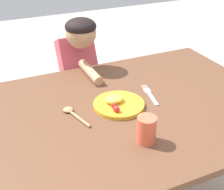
{
  "coord_description": "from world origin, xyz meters",
  "views": [
    {
      "loc": [
        -0.51,
        -1.04,
        1.42
      ],
      "look_at": [
        0.01,
        0.1,
        0.7
      ],
      "focal_mm": 50.43,
      "sensor_mm": 36.0,
      "label": 1
    }
  ],
  "objects_px": {
    "fork": "(150,95)",
    "spoon": "(73,113)",
    "person": "(80,85)",
    "drinking_cup": "(146,130)",
    "plate": "(118,104)"
  },
  "relations": [
    {
      "from": "fork",
      "to": "person",
      "type": "distance_m",
      "value": 0.57
    },
    {
      "from": "spoon",
      "to": "drinking_cup",
      "type": "bearing_deg",
      "value": -161.38
    },
    {
      "from": "plate",
      "to": "drinking_cup",
      "type": "height_order",
      "value": "drinking_cup"
    },
    {
      "from": "fork",
      "to": "drinking_cup",
      "type": "relative_size",
      "value": 1.85
    },
    {
      "from": "spoon",
      "to": "drinking_cup",
      "type": "distance_m",
      "value": 0.35
    },
    {
      "from": "plate",
      "to": "spoon",
      "type": "relative_size",
      "value": 1.25
    },
    {
      "from": "spoon",
      "to": "drinking_cup",
      "type": "height_order",
      "value": "drinking_cup"
    },
    {
      "from": "plate",
      "to": "fork",
      "type": "height_order",
      "value": "plate"
    },
    {
      "from": "person",
      "to": "drinking_cup",
      "type": "bearing_deg",
      "value": 89.07
    },
    {
      "from": "fork",
      "to": "spoon",
      "type": "relative_size",
      "value": 1.08
    },
    {
      "from": "fork",
      "to": "person",
      "type": "bearing_deg",
      "value": 30.65
    },
    {
      "from": "fork",
      "to": "drinking_cup",
      "type": "bearing_deg",
      "value": 158.26
    },
    {
      "from": "plate",
      "to": "person",
      "type": "xyz_separation_m",
      "value": [
        0.0,
        0.54,
        -0.17
      ]
    },
    {
      "from": "plate",
      "to": "spoon",
      "type": "height_order",
      "value": "plate"
    },
    {
      "from": "fork",
      "to": "spoon",
      "type": "xyz_separation_m",
      "value": [
        -0.38,
        -0.0,
        0.0
      ]
    }
  ]
}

